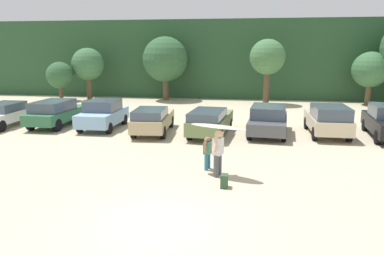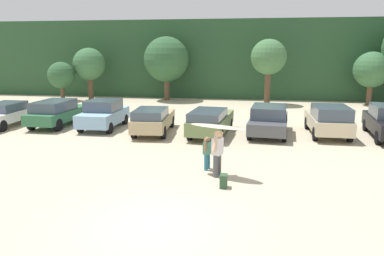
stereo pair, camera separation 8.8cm
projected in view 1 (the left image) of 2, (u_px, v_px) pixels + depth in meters
name	position (u px, v px, depth m)	size (l,w,h in m)	color
ground_plane	(156.00, 223.00, 9.75)	(120.00, 120.00, 0.00)	#C1B293
hillside_ridge	(228.00, 58.00, 39.20)	(108.00, 12.00, 7.20)	#284C2D
tree_center	(60.00, 75.00, 32.35)	(2.34, 2.34, 3.46)	brown
tree_far_right	(88.00, 65.00, 33.08)	(2.89, 2.89, 4.66)	brown
tree_ridge_back	(165.00, 60.00, 32.70)	(4.01, 4.01, 5.65)	brown
tree_center_left	(268.00, 58.00, 30.00)	(2.89, 2.89, 5.36)	brown
tree_right	(370.00, 70.00, 29.88)	(2.89, 2.89, 4.35)	brown
parked_car_white	(4.00, 114.00, 21.90)	(1.87, 4.28, 1.40)	white
parked_car_forest_green	(56.00, 112.00, 21.95)	(1.94, 4.64, 1.57)	#2D6642
parked_car_sky_blue	(103.00, 114.00, 21.30)	(1.91, 3.96, 1.65)	#84ADD1
parked_car_tan	(153.00, 119.00, 20.04)	(1.99, 4.53, 1.45)	tan
parked_car_olive_green	(210.00, 121.00, 19.64)	(2.18, 4.88, 1.44)	#6B7F4C
parked_car_dark_gray	(268.00, 119.00, 19.81)	(2.34, 4.65, 1.56)	#4C4F54
parked_car_champagne	(328.00, 119.00, 19.44)	(1.88, 4.32, 1.67)	beige
person_adult	(218.00, 151.00, 13.21)	(0.42, 0.88, 1.68)	#4C4C51
person_child	(207.00, 151.00, 13.97)	(0.32, 0.54, 1.29)	teal
surfboard_cream	(218.00, 126.00, 13.05)	(2.23, 1.32, 0.08)	beige
backpack_dropped	(224.00, 181.00, 12.22)	(0.24, 0.34, 0.45)	#2D4C33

